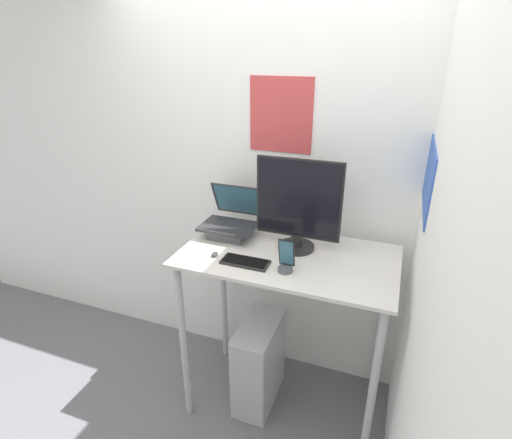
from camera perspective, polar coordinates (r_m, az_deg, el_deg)
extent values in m
cube|color=white|center=(2.46, 7.47, 3.70)|extent=(6.00, 0.05, 2.60)
cube|color=#BF3F3F|center=(2.37, 3.56, 14.65)|extent=(0.37, 0.01, 0.43)
cube|color=white|center=(1.74, 23.36, -7.09)|extent=(0.05, 6.00, 2.60)
cube|color=#3359B2|center=(2.07, 23.47, 5.47)|extent=(0.01, 0.57, 0.32)
cube|color=beige|center=(2.19, 4.60, -5.25)|extent=(1.17, 0.66, 0.02)
cylinder|color=#B7B7BC|center=(2.47, -10.29, -17.12)|extent=(0.04, 0.04, 1.07)
cylinder|color=#B7B7BC|center=(2.24, 16.21, -23.05)|extent=(0.04, 0.04, 1.07)
cylinder|color=#B7B7BC|center=(2.86, -4.63, -10.45)|extent=(0.04, 0.04, 1.07)
cylinder|color=#B7B7BC|center=(2.66, 17.41, -14.54)|extent=(0.04, 0.04, 1.07)
cube|color=#4C4C51|center=(2.36, -3.98, -1.84)|extent=(0.22, 0.16, 0.06)
cube|color=#262628|center=(2.35, -4.01, -1.00)|extent=(0.32, 0.23, 0.02)
cube|color=#262628|center=(2.44, -2.56, 2.84)|extent=(0.32, 0.10, 0.21)
cube|color=#336072|center=(2.43, -2.62, 2.85)|extent=(0.29, 0.08, 0.19)
cylinder|color=black|center=(2.25, 5.75, -3.86)|extent=(0.20, 0.20, 0.02)
cylinder|color=black|center=(2.23, 5.80, -2.90)|extent=(0.06, 0.06, 0.06)
cube|color=black|center=(2.14, 6.09, 2.94)|extent=(0.47, 0.01, 0.44)
cube|color=black|center=(2.13, 6.03, 2.86)|extent=(0.45, 0.01, 0.42)
cube|color=black|center=(2.09, -1.55, -6.10)|extent=(0.25, 0.11, 0.01)
cube|color=black|center=(2.09, -1.55, -5.90)|extent=(0.23, 0.09, 0.00)
ellipsoid|color=#262626|center=(2.17, -5.92, -4.97)|extent=(0.03, 0.05, 0.02)
cylinder|color=#4C4C51|center=(2.02, 4.19, -7.14)|extent=(0.07, 0.07, 0.02)
cube|color=black|center=(1.99, 4.40, -4.75)|extent=(0.08, 0.04, 0.15)
cube|color=#336072|center=(1.99, 4.36, -4.79)|extent=(0.07, 0.03, 0.14)
cube|color=silver|center=(2.68, 0.45, -19.67)|extent=(0.22, 0.43, 0.59)
cube|color=#ADADB2|center=(2.53, -1.41, -22.88)|extent=(0.21, 0.01, 0.56)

